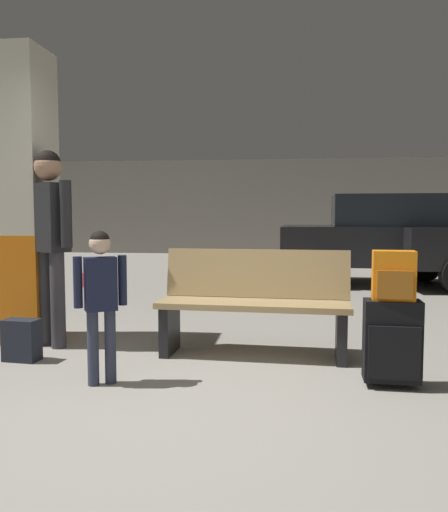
{
  "coord_description": "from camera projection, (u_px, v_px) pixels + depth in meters",
  "views": [
    {
      "loc": [
        0.76,
        -3.0,
        1.19
      ],
      "look_at": [
        0.24,
        1.3,
        0.85
      ],
      "focal_mm": 37.31,
      "sensor_mm": 36.0,
      "label": 1
    }
  ],
  "objects": [
    {
      "name": "suitcase",
      "position": [
        392.0,
        341.0,
        3.65
      ],
      "size": [
        0.39,
        0.24,
        0.6
      ],
      "color": "black",
      "rests_on": "ground_plane"
    },
    {
      "name": "bench",
      "position": [
        254.0,
        303.0,
        4.49
      ],
      "size": [
        1.63,
        0.61,
        0.89
      ],
      "color": "tan",
      "rests_on": "ground_plane"
    },
    {
      "name": "garage_back_wall",
      "position": [
        262.0,
        207.0,
        15.77
      ],
      "size": [
        18.0,
        0.12,
        2.8
      ],
      "primitive_type": "cube",
      "color": "gray",
      "rests_on": "ground_plane"
    },
    {
      "name": "backpack_dark_floor",
      "position": [
        22.0,
        340.0,
        4.32
      ],
      "size": [
        0.3,
        0.22,
        0.34
      ],
      "color": "#1E232D",
      "rests_on": "ground_plane"
    },
    {
      "name": "backpack_bright",
      "position": [
        394.0,
        276.0,
        3.62
      ],
      "size": [
        0.29,
        0.21,
        0.34
      ],
      "color": "orange",
      "rests_on": "suitcase"
    },
    {
      "name": "parked_car_near",
      "position": [
        403.0,
        237.0,
        8.93
      ],
      "size": [
        4.17,
        1.93,
        1.51
      ],
      "color": "black",
      "rests_on": "ground_plane"
    },
    {
      "name": "child",
      "position": [
        100.0,
        290.0,
        3.68
      ],
      "size": [
        0.33,
        0.22,
        1.08
      ],
      "color": "#33384C",
      "rests_on": "ground_plane"
    },
    {
      "name": "ground_plane",
      "position": [
        230.0,
        307.0,
        7.11
      ],
      "size": [
        18.0,
        18.0,
        0.1
      ],
      "primitive_type": "cube",
      "color": "gray"
    },
    {
      "name": "adult",
      "position": [
        50.0,
        226.0,
        4.73
      ],
      "size": [
        0.53,
        0.36,
        1.75
      ],
      "color": "#38383D",
      "rests_on": "ground_plane"
    },
    {
      "name": "structural_pillar",
      "position": [
        19.0,
        198.0,
        4.98
      ],
      "size": [
        0.57,
        0.57,
        2.71
      ],
      "color": "orange",
      "rests_on": "ground_plane"
    }
  ]
}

